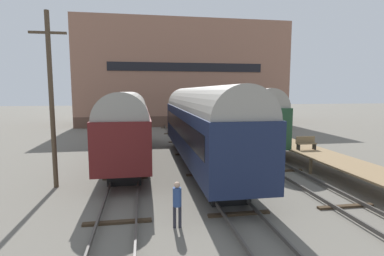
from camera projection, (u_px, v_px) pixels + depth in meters
ground_plane at (220, 191)px, 15.21m from camera, size 200.00×200.00×0.00m
track_left at (122, 194)px, 14.40m from camera, size 2.60×60.00×0.26m
track_middle at (220, 188)px, 15.19m from camera, size 2.60×60.00×0.26m
track_right at (308, 184)px, 15.99m from camera, size 2.60×60.00×0.26m
train_car_green at (236, 113)px, 27.88m from camera, size 2.91×15.78×5.27m
train_car_maroon at (129, 121)px, 22.46m from camera, size 2.93×17.68×5.01m
train_car_navy at (201, 122)px, 19.62m from camera, size 3.00×17.60×5.34m
station_platform at (328, 157)px, 18.51m from camera, size 2.61×15.69×1.06m
bench at (306, 143)px, 20.57m from camera, size 1.40×0.40×0.91m
person_worker at (177, 200)px, 11.01m from camera, size 0.32×0.32×1.76m
utility_pole at (51, 98)px, 15.29m from camera, size 1.80×0.24×9.04m
warehouse_building at (181, 75)px, 48.53m from camera, size 31.47×12.41×15.43m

